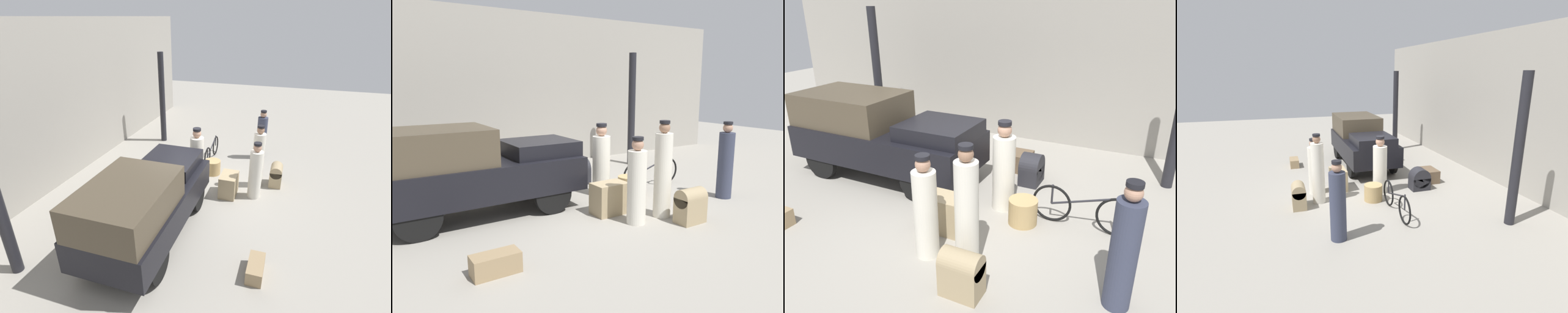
{
  "view_description": "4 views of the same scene",
  "coord_description": "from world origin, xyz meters",
  "views": [
    {
      "loc": [
        -7.13,
        -2.16,
        4.5
      ],
      "look_at": [
        0.2,
        0.2,
        0.95
      ],
      "focal_mm": 28.0,
      "sensor_mm": 36.0,
      "label": 1
    },
    {
      "loc": [
        -4.14,
        -6.53,
        2.54
      ],
      "look_at": [
        0.2,
        0.2,
        0.95
      ],
      "focal_mm": 35.0,
      "sensor_mm": 36.0,
      "label": 2
    },
    {
      "loc": [
        2.9,
        -5.36,
        3.48
      ],
      "look_at": [
        0.2,
        0.2,
        0.95
      ],
      "focal_mm": 35.0,
      "sensor_mm": 36.0,
      "label": 3
    },
    {
      "loc": [
        8.35,
        -2.31,
        3.33
      ],
      "look_at": [
        0.2,
        0.2,
        0.95
      ],
      "focal_mm": 28.0,
      "sensor_mm": 36.0,
      "label": 4
    }
  ],
  "objects": [
    {
      "name": "porter_carrying_trunk",
      "position": [
        0.62,
        0.29,
        0.74
      ],
      "size": [
        0.39,
        0.39,
        1.63
      ],
      "color": "silver",
      "rests_on": "ground"
    },
    {
      "name": "trunk_umber_medium",
      "position": [
        0.21,
        2.0,
        0.2
      ],
      "size": [
        0.66,
        0.55,
        0.4
      ],
      "color": "brown",
      "rests_on": "ground"
    },
    {
      "name": "station_building_facade",
      "position": [
        0.0,
        4.08,
        2.25
      ],
      "size": [
        16.0,
        0.15,
        4.5
      ],
      "color": "gray",
      "rests_on": "ground"
    },
    {
      "name": "ground_plane",
      "position": [
        0.0,
        0.0,
        0.0
      ],
      "size": [
        30.0,
        30.0,
        0.0
      ],
      "primitive_type": "plane",
      "color": "gray"
    },
    {
      "name": "wicker_basket",
      "position": [
        1.12,
        -0.06,
        0.22
      ],
      "size": [
        0.48,
        0.48,
        0.44
      ],
      "color": "tan",
      "rests_on": "ground"
    },
    {
      "name": "truck",
      "position": [
        -2.26,
        0.51,
        0.95
      ],
      "size": [
        3.92,
        1.61,
        1.72
      ],
      "color": "black",
      "rests_on": "ground"
    },
    {
      "name": "suitcase_black_upright",
      "position": [
        0.75,
        1.47,
        0.29
      ],
      "size": [
        0.39,
        0.55,
        0.64
      ],
      "color": "#232328",
      "rests_on": "ground"
    },
    {
      "name": "bicycle",
      "position": [
        2.05,
        0.22,
        0.34
      ],
      "size": [
        1.72,
        0.04,
        0.71
      ],
      "color": "black",
      "rests_on": "ground"
    },
    {
      "name": "porter_with_bicycle",
      "position": [
        0.81,
        -1.46,
        0.85
      ],
      "size": [
        0.33,
        0.33,
        1.83
      ],
      "color": "silver",
      "rests_on": "ground"
    },
    {
      "name": "canopy_pillar_right",
      "position": [
        3.27,
        2.51,
        1.68
      ],
      "size": [
        0.22,
        0.22,
        3.36
      ],
      "color": "black",
      "rests_on": "ground"
    },
    {
      "name": "suitcase_small_leather",
      "position": [
        -2.62,
        -1.91,
        0.15
      ],
      "size": [
        0.65,
        0.3,
        0.29
      ],
      "color": "#937A56",
      "rests_on": "ground"
    },
    {
      "name": "porter_lifting_near_truck",
      "position": [
        0.16,
        -1.48,
        0.73
      ],
      "size": [
        0.34,
        0.34,
        1.59
      ],
      "color": "silver",
      "rests_on": "ground"
    },
    {
      "name": "suitcase_tan_flat",
      "position": [
        0.05,
        -0.8,
        0.31
      ],
      "size": [
        0.67,
        0.44,
        0.61
      ],
      "color": "#9E8966",
      "rests_on": "ground"
    },
    {
      "name": "conductor_in_dark_uniform",
      "position": [
        2.8,
        -1.33,
        0.78
      ],
      "size": [
        0.33,
        0.33,
        1.69
      ],
      "color": "#33384C",
      "rests_on": "ground"
    },
    {
      "name": "trunk_barrel_dark",
      "position": [
        1.0,
        -1.99,
        0.34
      ],
      "size": [
        0.53,
        0.34,
        0.65
      ],
      "color": "#9E8966",
      "rests_on": "ground"
    }
  ]
}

